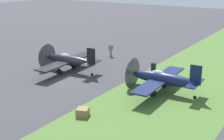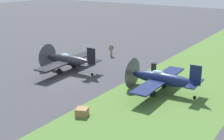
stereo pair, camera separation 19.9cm
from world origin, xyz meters
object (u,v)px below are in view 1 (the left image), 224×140
(airplane_lead, at_px, (68,60))
(ground_crew_chief, at_px, (111,50))
(supply_crate, at_px, (83,112))
(airplane_wingman, at_px, (162,79))
(fuel_drum, at_px, (153,67))

(airplane_lead, relative_size, ground_crew_chief, 5.24)
(supply_crate, bearing_deg, airplane_wingman, -20.71)
(airplane_wingman, xyz_separation_m, ground_crew_chief, (8.63, 11.34, -0.45))
(fuel_drum, bearing_deg, ground_crew_chief, 70.17)
(airplane_lead, height_order, ground_crew_chief, airplane_lead)
(fuel_drum, bearing_deg, airplane_wingman, -147.88)
(airplane_lead, xyz_separation_m, fuel_drum, (5.65, -7.86, -0.90))
(airplane_lead, relative_size, airplane_wingman, 1.00)
(ground_crew_chief, distance_m, supply_crate, 18.64)
(airplane_wingman, bearing_deg, supply_crate, 157.86)
(airplane_wingman, relative_size, fuel_drum, 10.10)
(fuel_drum, bearing_deg, supply_crate, -177.38)
(airplane_wingman, distance_m, ground_crew_chief, 14.25)
(ground_crew_chief, bearing_deg, fuel_drum, 106.35)
(airplane_wingman, distance_m, fuel_drum, 6.99)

